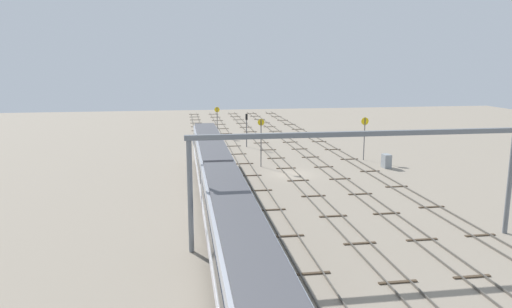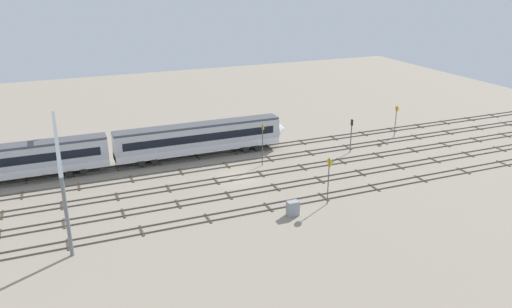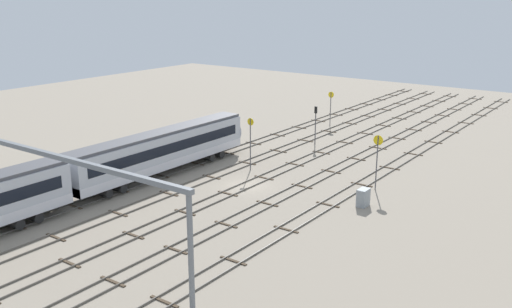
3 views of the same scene
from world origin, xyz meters
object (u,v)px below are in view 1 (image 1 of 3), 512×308
at_px(speed_sign_near_foreground, 365,132).
at_px(speed_sign_mid_trackside, 217,118).
at_px(signal_light_trackside_approach, 247,126).
at_px(train, 235,241).
at_px(overhead_gantry, 360,155).
at_px(speed_sign_far_trackside, 261,137).
at_px(relay_cabinet, 386,161).

bearing_deg(speed_sign_near_foreground, speed_sign_mid_trackside, 37.85).
relative_size(speed_sign_near_foreground, signal_light_trackside_approach, 1.12).
distance_m(train, speed_sign_mid_trackside, 56.24).
distance_m(speed_sign_mid_trackside, signal_light_trackside_approach, 11.37).
height_order(train, overhead_gantry, overhead_gantry).
bearing_deg(train, speed_sign_far_trackside, -12.06).
distance_m(speed_sign_mid_trackside, relay_cabinet, 33.62).
height_order(speed_sign_near_foreground, signal_light_trackside_approach, speed_sign_near_foreground).
bearing_deg(speed_sign_far_trackside, train, 167.94).
height_order(speed_sign_near_foreground, speed_sign_far_trackside, speed_sign_far_trackside).
relative_size(train, speed_sign_far_trackside, 12.58).
relative_size(speed_sign_mid_trackside, speed_sign_far_trackside, 0.86).
height_order(overhead_gantry, speed_sign_far_trackside, overhead_gantry).
bearing_deg(train, signal_light_trackside_approach, -8.48).
bearing_deg(overhead_gantry, speed_sign_near_foreground, -22.17).
xyz_separation_m(overhead_gantry, signal_light_trackside_approach, (40.09, 2.64, -3.15)).
bearing_deg(overhead_gantry, signal_light_trackside_approach, 3.77).
bearing_deg(train, relay_cabinet, -37.61).
xyz_separation_m(speed_sign_near_foreground, speed_sign_mid_trackside, (22.82, 17.73, -0.40)).
bearing_deg(relay_cabinet, overhead_gantry, 151.66).
bearing_deg(train, speed_sign_near_foreground, -32.01).
bearing_deg(signal_light_trackside_approach, speed_sign_mid_trackside, 18.83).
relative_size(overhead_gantry, relay_cabinet, 14.53).
relative_size(overhead_gantry, speed_sign_far_trackside, 4.07).
xyz_separation_m(overhead_gantry, speed_sign_near_foreground, (28.02, -11.42, -2.71)).
distance_m(overhead_gantry, signal_light_trackside_approach, 40.30).
xyz_separation_m(speed_sign_far_trackside, signal_light_trackside_approach, (14.17, -0.10, -0.43)).
bearing_deg(speed_sign_near_foreground, overhead_gantry, 157.83).
bearing_deg(speed_sign_mid_trackside, speed_sign_far_trackside, -171.85).
height_order(overhead_gantry, signal_light_trackside_approach, overhead_gantry).
relative_size(train, relay_cabinet, 44.91).
distance_m(speed_sign_mid_trackside, speed_sign_far_trackside, 25.18).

